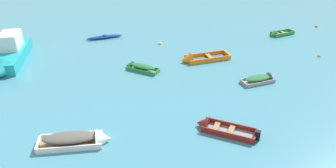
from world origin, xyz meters
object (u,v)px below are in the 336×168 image
(rowboat_green_near_right, at_px, (277,34))
(kayak_deep_blue_near_left, at_px, (104,37))
(mooring_buoy_outer_edge, at_px, (7,40))
(mooring_buoy_between_boats_left, at_px, (319,57))
(mooring_buoy_midfield, at_px, (160,44))
(rowboat_white_midfield_right, at_px, (82,139))
(rowboat_grey_far_back, at_px, (263,79))
(motor_launch_turquoise_outer_right, at_px, (9,55))
(mooring_buoy_near_foreground, at_px, (316,27))
(rowboat_green_back_row_left, at_px, (138,67))
(rowboat_orange_cluster_outer, at_px, (195,59))
(rowboat_maroon_center, at_px, (215,127))

(rowboat_green_near_right, xyz_separation_m, kayak_deep_blue_near_left, (-18.00, -0.82, 0.01))
(mooring_buoy_outer_edge, bearing_deg, mooring_buoy_between_boats_left, -8.16)
(mooring_buoy_between_boats_left, xyz_separation_m, mooring_buoy_midfield, (-14.34, 3.08, 0.00))
(rowboat_white_midfield_right, height_order, mooring_buoy_midfield, rowboat_white_midfield_right)
(kayak_deep_blue_near_left, xyz_separation_m, mooring_buoy_outer_edge, (-9.93, -0.33, -0.17))
(rowboat_grey_far_back, distance_m, mooring_buoy_between_boats_left, 7.86)
(kayak_deep_blue_near_left, height_order, mooring_buoy_between_boats_left, kayak_deep_blue_near_left)
(motor_launch_turquoise_outer_right, distance_m, rowboat_grey_far_back, 21.00)
(rowboat_green_near_right, xyz_separation_m, mooring_buoy_midfield, (-12.24, -2.37, -0.16))
(kayak_deep_blue_near_left, height_order, mooring_buoy_midfield, kayak_deep_blue_near_left)
(motor_launch_turquoise_outer_right, relative_size, mooring_buoy_midfield, 19.08)
(mooring_buoy_near_foreground, bearing_deg, mooring_buoy_between_boats_left, -111.32)
(mooring_buoy_midfield, bearing_deg, rowboat_grey_far_back, -44.06)
(rowboat_white_midfield_right, xyz_separation_m, mooring_buoy_between_boats_left, (18.30, 12.05, -0.30))
(kayak_deep_blue_near_left, height_order, rowboat_green_back_row_left, rowboat_green_back_row_left)
(rowboat_white_midfield_right, bearing_deg, mooring_buoy_near_foreground, 43.41)
(motor_launch_turquoise_outer_right, relative_size, rowboat_white_midfield_right, 1.81)
(rowboat_grey_far_back, xyz_separation_m, mooring_buoy_between_boats_left, (6.30, 4.69, -0.22))
(rowboat_white_midfield_right, distance_m, rowboat_green_back_row_left, 9.66)
(rowboat_green_back_row_left, bearing_deg, rowboat_orange_cluster_outer, 19.25)
(motor_launch_turquoise_outer_right, bearing_deg, rowboat_grey_far_back, -9.12)
(mooring_buoy_outer_edge, distance_m, mooring_buoy_near_foreground, 33.52)
(rowboat_orange_cluster_outer, distance_m, mooring_buoy_outer_edge, 19.50)
(rowboat_orange_cluster_outer, distance_m, mooring_buoy_midfield, 5.12)
(rowboat_white_midfield_right, bearing_deg, rowboat_green_back_row_left, 76.39)
(rowboat_grey_far_back, relative_size, mooring_buoy_midfield, 7.81)
(motor_launch_turquoise_outer_right, bearing_deg, mooring_buoy_midfield, 19.33)
(motor_launch_turquoise_outer_right, bearing_deg, rowboat_green_back_row_left, -6.73)
(rowboat_green_near_right, height_order, rowboat_maroon_center, rowboat_maroon_center)
(mooring_buoy_between_boats_left, height_order, mooring_buoy_midfield, mooring_buoy_midfield)
(motor_launch_turquoise_outer_right, xyz_separation_m, rowboat_white_midfield_right, (8.73, -10.68, -0.45))
(rowboat_green_near_right, xyz_separation_m, mooring_buoy_outer_edge, (-27.93, -1.15, -0.16))
(motor_launch_turquoise_outer_right, height_order, rowboat_maroon_center, motor_launch_turquoise_outer_right)
(rowboat_green_near_right, height_order, mooring_buoy_near_foreground, rowboat_green_near_right)
(rowboat_green_near_right, distance_m, mooring_buoy_near_foreground, 6.08)
(motor_launch_turquoise_outer_right, height_order, rowboat_grey_far_back, motor_launch_turquoise_outer_right)
(rowboat_maroon_center, relative_size, rowboat_orange_cluster_outer, 0.80)
(kayak_deep_blue_near_left, relative_size, mooring_buoy_midfield, 9.42)
(mooring_buoy_outer_edge, relative_size, mooring_buoy_near_foreground, 1.02)
(rowboat_green_near_right, relative_size, mooring_buoy_outer_edge, 8.00)
(mooring_buoy_near_foreground, bearing_deg, rowboat_white_midfield_right, -136.59)
(rowboat_green_back_row_left, height_order, mooring_buoy_near_foreground, rowboat_green_back_row_left)
(rowboat_orange_cluster_outer, distance_m, mooring_buoy_near_foreground, 17.26)
(mooring_buoy_outer_edge, xyz_separation_m, mooring_buoy_midfield, (15.69, -1.22, 0.00))
(rowboat_white_midfield_right, xyz_separation_m, kayak_deep_blue_near_left, (-1.80, 16.68, -0.13))
(motor_launch_turquoise_outer_right, bearing_deg, rowboat_white_midfield_right, -50.76)
(rowboat_white_midfield_right, distance_m, rowboat_grey_far_back, 14.08)
(mooring_buoy_outer_edge, bearing_deg, rowboat_orange_cluster_outer, -15.78)
(mooring_buoy_between_boats_left, bearing_deg, rowboat_maroon_center, -134.99)
(mooring_buoy_midfield, bearing_deg, rowboat_maroon_center, -75.61)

